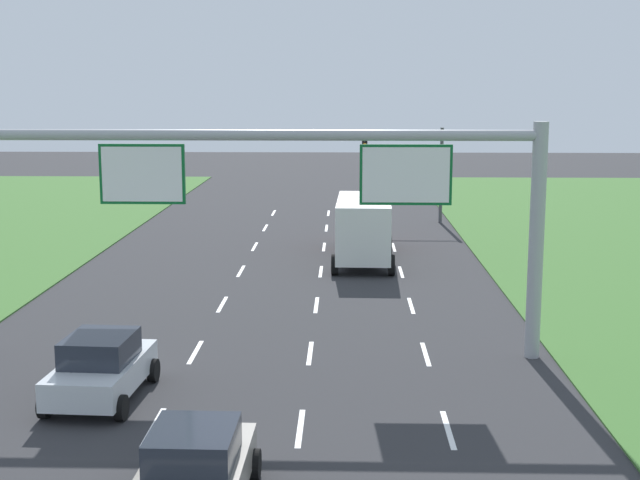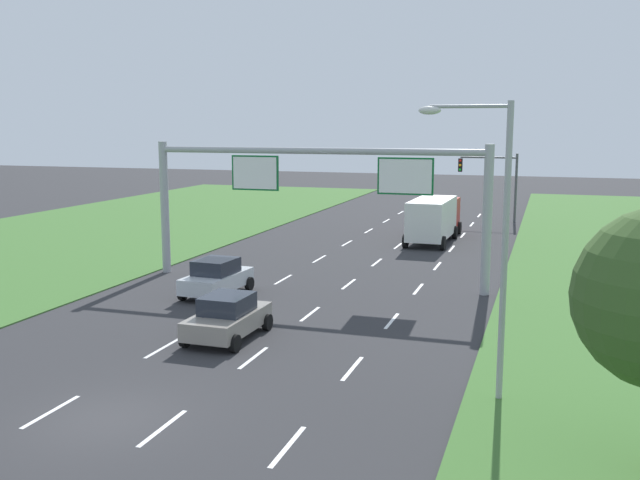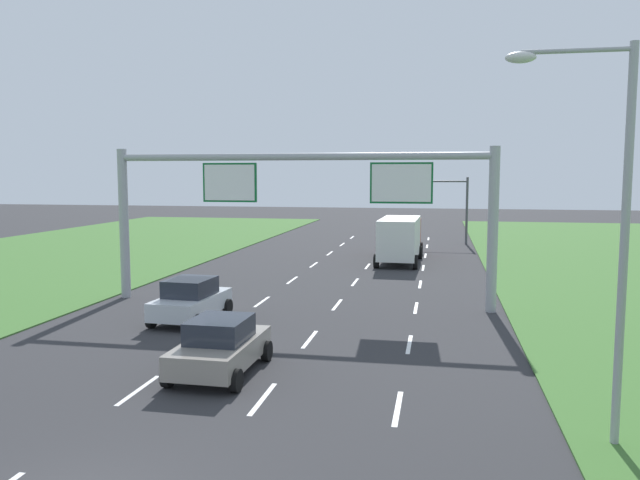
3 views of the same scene
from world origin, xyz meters
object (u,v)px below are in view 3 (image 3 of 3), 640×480
Objects in this scene: box_truck at (401,237)px; sign_gantry at (302,196)px; traffic_light_mast at (443,198)px; street_lamp at (606,210)px; car_near_red at (191,300)px; car_mid_lane at (220,346)px.

sign_gantry is at bearing -101.73° from box_truck.
street_lamp is (3.11, -39.46, 1.21)m from traffic_light_mast.
street_lamp is at bearing -85.50° from traffic_light_mast.
traffic_light_mast is 0.66× the size of street_lamp.
sign_gantry is at bearing 125.75° from street_lamp.
sign_gantry is at bearing -103.48° from traffic_light_mast.
box_truck is (7.14, 18.86, 0.79)m from car_near_red.
car_mid_lane is at bearing -97.03° from box_truck.
car_mid_lane is at bearing 162.37° from street_lamp.
car_mid_lane is 0.23× the size of sign_gantry.
car_near_red is 0.48× the size of box_truck.
sign_gantry is 16.13m from street_lamp.
street_lamp reaches higher than car_near_red.
box_truck reaches higher than car_mid_lane.
sign_gantry is at bearing 50.66° from car_near_red.
car_mid_lane is at bearing -100.19° from traffic_light_mast.
box_truck is at bearing 101.97° from street_lamp.
street_lamp is (5.94, -28.00, 3.44)m from box_truck.
sign_gantry is (-3.49, -14.91, 3.22)m from box_truck.
car_near_red is 0.48× the size of street_lamp.
traffic_light_mast is (6.54, 36.39, 3.05)m from car_mid_lane.
traffic_light_mast is 39.60m from street_lamp.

